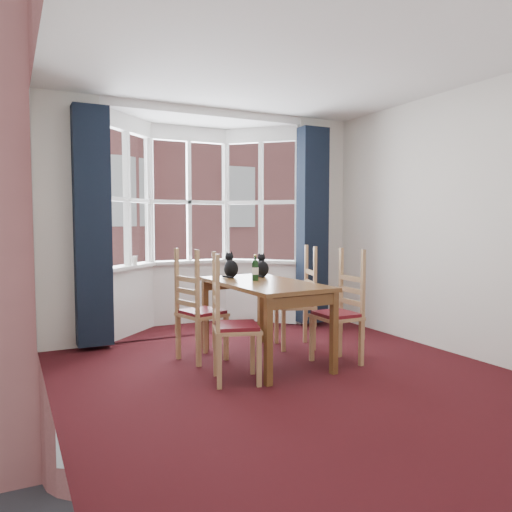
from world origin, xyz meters
TOP-DOWN VIEW (x-y plane):
  - floor at (0.00, 0.00)m, footprint 4.50×4.50m
  - ceiling at (0.00, 0.00)m, footprint 4.50×4.50m
  - wall_left at (-2.00, 0.00)m, footprint 0.00×4.50m
  - wall_right at (2.00, 0.00)m, footprint 0.00×4.50m
  - wall_back_pier_left at (-1.65, 2.25)m, footprint 0.70×0.12m
  - wall_back_pier_right at (1.65, 2.25)m, footprint 0.70×0.12m
  - bay_window at (0.00, 2.75)m, footprint 2.76×0.94m
  - curtain_left at (-1.42, 2.07)m, footprint 0.38×0.22m
  - curtain_right at (1.42, 2.07)m, footprint 0.38×0.22m
  - dining_table at (0.04, 0.83)m, footprint 0.85×1.52m
  - chair_left_near at (-0.56, 0.38)m, footprint 0.51×0.52m
  - chair_left_far at (-0.59, 1.12)m, footprint 0.50×0.51m
  - chair_right_near at (0.73, 0.42)m, footprint 0.40×0.42m
  - chair_right_far at (0.70, 1.14)m, footprint 0.50×0.52m
  - cat_left at (-0.09, 1.35)m, footprint 0.17×0.23m
  - cat_right at (0.24, 1.26)m, footprint 0.19×0.22m
  - wine_bottle at (0.01, 0.96)m, footprint 0.07×0.07m
  - candle_tall at (-0.85, 2.60)m, footprint 0.06×0.06m
  - street at (0.00, 32.25)m, footprint 80.00×80.00m
  - tenement_building at (0.00, 14.01)m, footprint 18.40×7.80m

SIDE VIEW (x-z plane):
  - street at x=0.00m, z-range -6.00..-6.00m
  - floor at x=0.00m, z-range 0.00..0.00m
  - chair_left_near at x=-0.56m, z-range 0.01..0.93m
  - chair_left_far at x=-0.59m, z-range 0.01..0.93m
  - chair_right_near at x=0.73m, z-range 0.01..0.93m
  - chair_right_far at x=0.70m, z-range 0.01..0.93m
  - dining_table at x=0.04m, z-range 0.31..1.11m
  - cat_right at x=0.24m, z-range 0.77..1.04m
  - cat_left at x=-0.09m, z-range 0.77..1.06m
  - wine_bottle at x=0.01m, z-range 0.79..1.05m
  - candle_tall at x=-0.85m, z-range 0.87..0.98m
  - curtain_left at x=-1.42m, z-range 0.05..2.65m
  - curtain_right at x=1.42m, z-range 0.05..2.65m
  - wall_left at x=-2.00m, z-range -0.85..3.65m
  - wall_right at x=2.00m, z-range -0.85..3.65m
  - wall_back_pier_left at x=-1.65m, z-range 0.00..2.80m
  - wall_back_pier_right at x=1.65m, z-range 0.00..2.80m
  - bay_window at x=0.00m, z-range 0.00..2.80m
  - tenement_building at x=0.00m, z-range -6.00..9.20m
  - ceiling at x=0.00m, z-range 2.80..2.80m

